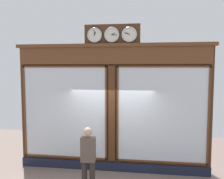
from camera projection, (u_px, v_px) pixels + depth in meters
shop_facade at (113, 107)px, 7.47m from camera, size 5.93×0.42×4.44m
pedestrian at (88, 157)px, 6.12m from camera, size 0.37×0.24×1.69m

